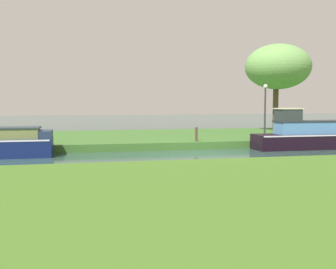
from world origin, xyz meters
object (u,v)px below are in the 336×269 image
Objects in this scene: lamp_post at (265,105)px; black_barge at (317,136)px; mooring_post_near at (196,134)px; willow_tree_left at (278,67)px.

black_barge is at bearing -49.82° from lamp_post.
lamp_post is 4.86m from mooring_post_near.
lamp_post is 4.12× the size of mooring_post_near.
lamp_post reaches higher than black_barge.
willow_tree_left reaches higher than lamp_post.
willow_tree_left is (1.57, 7.61, 4.33)m from black_barge.
black_barge is 3.45m from lamp_post.
willow_tree_left reaches higher than mooring_post_near.
black_barge is 6.54m from mooring_post_near.
willow_tree_left reaches higher than black_barge.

